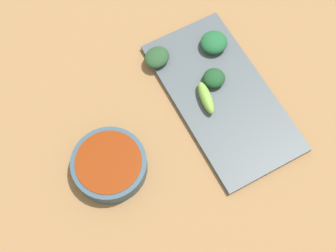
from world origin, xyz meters
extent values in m
cube|color=olive|center=(0.00, 0.00, 0.01)|extent=(2.10, 2.10, 0.02)
cylinder|color=#304959|center=(-0.15, -0.03, 0.04)|extent=(0.14, 0.14, 0.04)
cylinder|color=maroon|center=(-0.15, -0.03, 0.04)|extent=(0.12, 0.12, 0.03)
cube|color=#444E54|center=(0.11, -0.01, 0.03)|extent=(0.19, 0.36, 0.01)
ellipsoid|color=#234627|center=(0.03, 0.13, 0.04)|extent=(0.07, 0.06, 0.02)
ellipsoid|color=#1C582F|center=(0.15, 0.10, 0.05)|extent=(0.07, 0.07, 0.03)
ellipsoid|color=#194523|center=(0.11, 0.03, 0.05)|extent=(0.05, 0.05, 0.03)
ellipsoid|color=#75AA3F|center=(0.08, 0.00, 0.05)|extent=(0.04, 0.08, 0.03)
camera|label=1|loc=(-0.18, -0.31, 0.84)|focal=47.54mm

